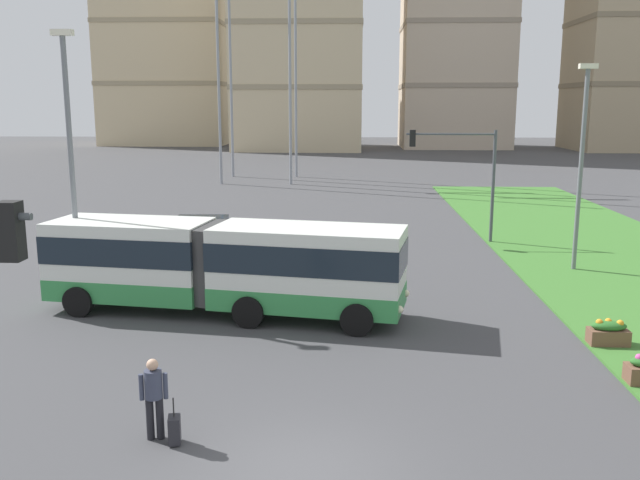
% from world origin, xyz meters
% --- Properties ---
extents(ground_plane, '(260.00, 260.00, 0.00)m').
position_xyz_m(ground_plane, '(0.00, 0.00, 0.00)').
color(ground_plane, '#424244').
extents(articulated_bus, '(12.05, 4.43, 3.00)m').
position_xyz_m(articulated_bus, '(-3.28, 9.83, 1.65)').
color(articulated_bus, silver).
rests_on(articulated_bus, ground).
extents(car_white_van, '(4.47, 2.16, 1.58)m').
position_xyz_m(car_white_van, '(-6.04, 19.69, 0.75)').
color(car_white_van, silver).
rests_on(car_white_van, ground).
extents(pedestrian_crossing, '(0.57, 0.36, 1.74)m').
position_xyz_m(pedestrian_crossing, '(-3.14, 1.20, 1.00)').
color(pedestrian_crossing, black).
rests_on(pedestrian_crossing, ground).
extents(rolling_suitcase, '(0.30, 0.40, 0.97)m').
position_xyz_m(rolling_suitcase, '(-2.69, 1.00, 0.31)').
color(rolling_suitcase, '#232328').
rests_on(rolling_suitcase, ground).
extents(flower_planter_2, '(1.10, 0.56, 0.74)m').
position_xyz_m(flower_planter_2, '(8.21, 7.19, 0.43)').
color(flower_planter_2, brown).
rests_on(flower_planter_2, grass_median).
extents(traffic_light_far_right, '(4.36, 0.28, 5.55)m').
position_xyz_m(traffic_light_far_right, '(6.31, 22.00, 3.89)').
color(traffic_light_far_right, '#474C51').
rests_on(traffic_light_far_right, ground).
extents(streetlight_left, '(0.70, 0.28, 9.16)m').
position_xyz_m(streetlight_left, '(-8.50, 10.85, 5.02)').
color(streetlight_left, slate).
rests_on(streetlight_left, ground).
extents(streetlight_median, '(0.70, 0.28, 8.35)m').
position_xyz_m(streetlight_median, '(10.11, 16.35, 4.61)').
color(streetlight_median, slate).
rests_on(streetlight_median, ground).
extents(apartment_tower_west, '(20.13, 18.90, 38.29)m').
position_xyz_m(apartment_tower_west, '(-30.00, 106.70, 19.17)').
color(apartment_tower_west, beige).
rests_on(apartment_tower_west, ground).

